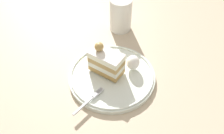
{
  "coord_description": "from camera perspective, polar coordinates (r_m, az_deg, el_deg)",
  "views": [
    {
      "loc": [
        0.37,
        -0.33,
        0.58
      ],
      "look_at": [
        0.02,
        0.01,
        0.05
      ],
      "focal_mm": 41.23,
      "sensor_mm": 36.0,
      "label": 1
    }
  ],
  "objects": [
    {
      "name": "cake_slice",
      "position": [
        0.73,
        -1.46,
        1.32
      ],
      "size": [
        0.11,
        0.07,
        0.1
      ],
      "color": "tan",
      "rests_on": "dessert_plate"
    },
    {
      "name": "fork",
      "position": [
        0.69,
        -5.05,
        -7.34
      ],
      "size": [
        0.02,
        0.11,
        0.0
      ],
      "color": "silver",
      "rests_on": "dessert_plate"
    },
    {
      "name": "ground_plane",
      "position": [
        0.76,
        -1.75,
        -2.09
      ],
      "size": [
        2.4,
        2.4,
        0.0
      ],
      "primitive_type": "plane",
      "color": "#C5B093"
    },
    {
      "name": "drink_glass_far",
      "position": [
        0.89,
        1.93,
        11.21
      ],
      "size": [
        0.07,
        0.07,
        0.12
      ],
      "color": "white",
      "rests_on": "ground_plane"
    },
    {
      "name": "whipped_cream_dollop",
      "position": [
        0.75,
        4.63,
        1.03
      ],
      "size": [
        0.04,
        0.04,
        0.04
      ],
      "primitive_type": "ellipsoid",
      "color": "white",
      "rests_on": "dessert_plate"
    },
    {
      "name": "dessert_plate",
      "position": [
        0.75,
        0.0,
        -2.02
      ],
      "size": [
        0.25,
        0.25,
        0.02
      ],
      "color": "white",
      "rests_on": "ground_plane"
    }
  ]
}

